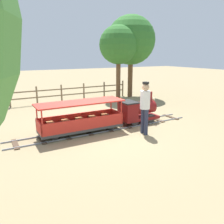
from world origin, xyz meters
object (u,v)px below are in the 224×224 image
passenger_car (81,120)px  oak_tree_near (118,45)px  conductor_person (145,104)px  oak_tree_distant (131,40)px  locomotive (137,110)px

passenger_car → oak_tree_near: 6.18m
passenger_car → conductor_person: (0.99, 1.69, 0.54)m
oak_tree_distant → passenger_car: bearing=-46.7°
conductor_person → oak_tree_distant: bearing=150.4°
locomotive → oak_tree_near: (-4.19, 1.73, 2.38)m
conductor_person → oak_tree_near: bearing=157.6°
passenger_car → oak_tree_distant: (-4.57, 4.86, 2.72)m
oak_tree_near → oak_tree_distant: (-0.39, 1.03, 0.28)m
passenger_car → oak_tree_near: bearing=137.5°
conductor_person → locomotive: bearing=157.7°
passenger_car → conductor_person: bearing=59.6°
locomotive → passenger_car: 2.10m
oak_tree_distant → oak_tree_near: bearing=-69.3°
locomotive → conductor_person: 1.17m
passenger_car → conductor_person: conductor_person is taller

